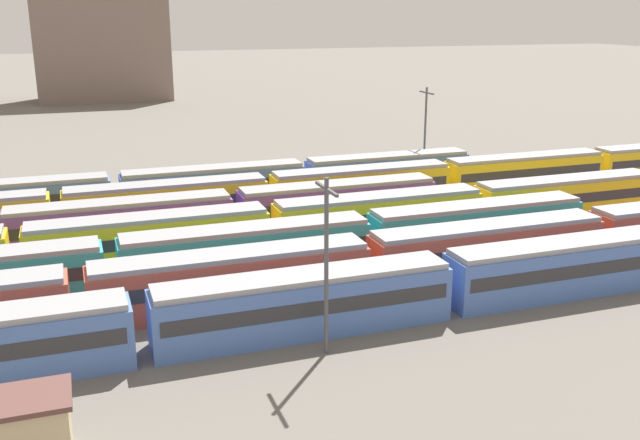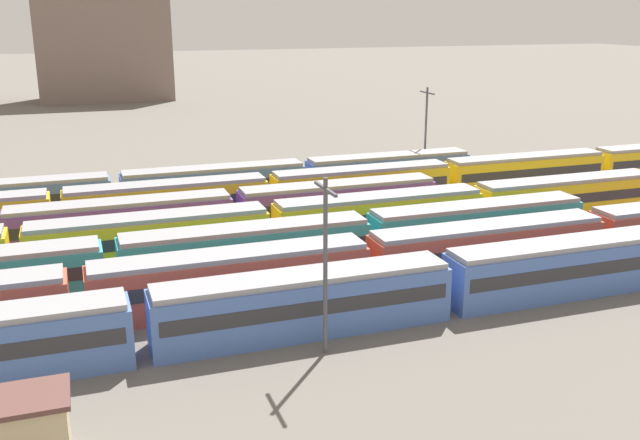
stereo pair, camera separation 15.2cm
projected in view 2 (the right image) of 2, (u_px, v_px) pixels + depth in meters
name	position (u px, v px, depth m)	size (l,w,h in m)	color
ground_plane	(42.00, 274.00, 51.94)	(600.00, 600.00, 0.00)	#666059
train_track_0	(570.00, 266.00, 48.04)	(93.60, 3.06, 3.75)	#4C70BC
train_track_1	(487.00, 248.00, 51.74)	(93.60, 3.06, 3.75)	#BC4C38
train_track_2	(247.00, 251.00, 51.17)	(55.80, 3.06, 3.75)	teal
train_track_3	(271.00, 227.00, 56.89)	(74.70, 3.06, 3.75)	yellow
train_track_4	(121.00, 222.00, 58.06)	(55.80, 3.06, 3.75)	#6B429E
train_track_5	(362.00, 186.00, 70.18)	(93.60, 3.06, 3.75)	yellow
train_track_6	(215.00, 185.00, 70.56)	(55.80, 3.06, 3.75)	#4C70BC
catenary_pole_0	(325.00, 259.00, 38.46)	(0.24, 3.20, 10.08)	#4C4C51
catenary_pole_1	(426.00, 129.00, 79.88)	(0.24, 3.20, 10.36)	#4C4C51
signal_hut	(29.00, 427.00, 30.10)	(3.60, 3.00, 3.04)	#C6B284
distant_building_2	(103.00, 47.00, 150.97)	(27.01, 14.75, 22.36)	#7A665B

